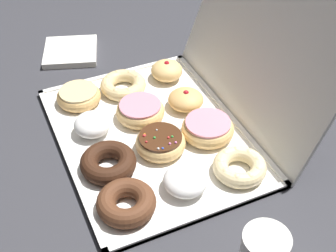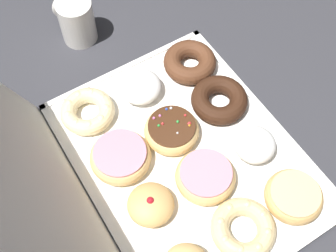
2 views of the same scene
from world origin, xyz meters
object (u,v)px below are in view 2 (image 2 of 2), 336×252
Objects in this scene: chocolate_cake_ring_donut_3 at (190,62)px; jelly_filled_donut_9 at (151,204)px; sprinkle_donut_6 at (172,130)px; cruller_donut_4 at (243,228)px; powdered_filled_donut_7 at (141,86)px; glazed_ring_donut_0 at (294,196)px; pink_frosted_donut_10 at (121,157)px; chocolate_cake_ring_donut_2 at (219,100)px; pink_frosted_donut_5 at (204,177)px; powdered_filled_donut_1 at (255,144)px; cruller_donut_11 at (88,111)px; donut_box at (186,157)px; coffee_mug at (76,19)px.

jelly_filled_donut_9 reaches higher than chocolate_cake_ring_donut_3.
sprinkle_donut_6 is at bearing -46.05° from jelly_filled_donut_9.
powdered_filled_donut_7 is at bearing -0.39° from cruller_donut_4.
jelly_filled_donut_9 is (-0.24, 0.12, -0.00)m from powdered_filled_donut_7.
glazed_ring_donut_0 is 0.91× the size of pink_frosted_donut_10.
sprinkle_donut_6 reaches higher than chocolate_cake_ring_donut_2.
powdered_filled_donut_7 is (0.24, -0.01, 0.00)m from pink_frosted_donut_5.
chocolate_cake_ring_donut_2 is at bearing 178.42° from chocolate_cake_ring_donut_3.
pink_frosted_donut_5 reaches higher than glazed_ring_donut_0.
sprinkle_donut_6 is at bearing -0.01° from cruller_donut_4.
jelly_filled_donut_9 reaches higher than glazed_ring_donut_0.
chocolate_cake_ring_donut_3 is 0.38m from cruller_donut_4.
cruller_donut_11 is at bearing 44.25° from powdered_filled_donut_1.
sprinkle_donut_6 is (0.12, -0.00, -0.00)m from pink_frosted_donut_5.
sprinkle_donut_6 reaches higher than pink_frosted_donut_5.
cruller_donut_11 reaches higher than donut_box.
donut_box is 4.50× the size of cruller_donut_4.
donut_box is 0.13m from jelly_filled_donut_9.
donut_box is at bearing 117.84° from chocolate_cake_ring_donut_2.
jelly_filled_donut_9 is (-0.12, 0.24, 0.00)m from chocolate_cake_ring_donut_2.
chocolate_cake_ring_donut_3 is at bearing -34.96° from donut_box.
glazed_ring_donut_0 is at bearing -147.47° from donut_box.
coffee_mug reaches higher than cruller_donut_11.
pink_frosted_donut_5 is at bearing 151.82° from chocolate_cake_ring_donut_3.
powdered_filled_donut_1 is at bearing -90.62° from jelly_filled_donut_9.
donut_box is at bearing -147.04° from cruller_donut_11.
cruller_donut_4 is at bearing 179.61° from powdered_filled_donut_7.
coffee_mug is at bearing 25.17° from chocolate_cake_ring_donut_2.
coffee_mug is (0.59, 0.04, 0.03)m from cruller_donut_4.
sprinkle_donut_6 is 1.23× the size of powdered_filled_donut_7.
chocolate_cake_ring_donut_3 is at bearing -1.74° from glazed_ring_donut_0.
cruller_donut_4 is at bearing 160.76° from chocolate_cake_ring_donut_3.
powdered_filled_donut_7 is at bearing -170.21° from coffee_mug.
donut_box is at bearing 32.53° from glazed_ring_donut_0.
chocolate_cake_ring_donut_2 is 1.02× the size of chocolate_cake_ring_donut_3.
powdered_filled_donut_7 is (0.11, 0.12, 0.00)m from chocolate_cake_ring_donut_2.
pink_frosted_donut_5 is 0.11m from jelly_filled_donut_9.
powdered_filled_donut_1 is 0.24m from chocolate_cake_ring_donut_3.
pink_frosted_donut_5 is at bearing 177.68° from sprinkle_donut_6.
cruller_donut_11 is (0.37, 0.24, -0.00)m from glazed_ring_donut_0.
jelly_filled_donut_9 is (0.00, 0.24, -0.00)m from powdered_filled_donut_1.
jelly_filled_donut_9 is at bearing 116.13° from donut_box.
pink_frosted_donut_10 is (0.24, 0.12, 0.00)m from cruller_donut_4.
chocolate_cake_ring_donut_2 is at bearing -26.60° from cruller_donut_4.
coffee_mug is (0.47, 0.03, 0.02)m from pink_frosted_donut_5.
glazed_ring_donut_0 is at bearing -135.96° from pink_frosted_donut_10.
jelly_filled_donut_9 is at bearing 43.25° from cruller_donut_4.
jelly_filled_donut_9 is at bearing 153.30° from powdered_filled_donut_7.
chocolate_cake_ring_donut_3 is at bearing -91.33° from cruller_donut_11.
powdered_filled_donut_7 is (0.18, -0.00, 0.03)m from donut_box.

